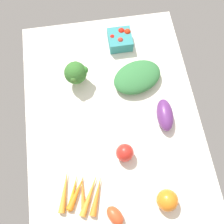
% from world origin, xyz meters
% --- Properties ---
extents(tablecloth, '(1.04, 0.76, 0.02)m').
position_xyz_m(tablecloth, '(0.00, 0.00, 0.01)').
color(tablecloth, silver).
rests_on(tablecloth, ground).
extents(broccoli_head, '(0.11, 0.11, 0.13)m').
position_xyz_m(broccoli_head, '(-0.19, -0.13, 0.10)').
color(broccoli_head, '#A5CD78').
rests_on(broccoli_head, tablecloth).
extents(leafy_greens_clump, '(0.22, 0.27, 0.07)m').
position_xyz_m(leafy_greens_clump, '(-0.15, 0.14, 0.05)').
color(leafy_greens_clump, '#32733B').
rests_on(leafy_greens_clump, tablecloth).
extents(berry_basket, '(0.11, 0.11, 0.07)m').
position_xyz_m(berry_basket, '(-0.36, 0.10, 0.05)').
color(berry_basket, teal).
rests_on(berry_basket, tablecloth).
extents(eggplant, '(0.15, 0.08, 0.07)m').
position_xyz_m(eggplant, '(0.05, 0.22, 0.05)').
color(eggplant, '#622D72').
rests_on(eggplant, tablecloth).
extents(bell_pepper_red, '(0.10, 0.10, 0.08)m').
position_xyz_m(bell_pepper_red, '(0.19, 0.02, 0.06)').
color(bell_pepper_red, red).
rests_on(bell_pepper_red, tablecloth).
extents(carrot_bunch, '(0.20, 0.19, 0.03)m').
position_xyz_m(carrot_bunch, '(0.32, -0.17, 0.03)').
color(carrot_bunch, orange).
rests_on(carrot_bunch, tablecloth).
extents(bell_pepper_orange, '(0.11, 0.11, 0.08)m').
position_xyz_m(bell_pepper_orange, '(0.40, 0.15, 0.06)').
color(bell_pepper_orange, orange).
rests_on(bell_pepper_orange, tablecloth).
extents(roma_tomato, '(0.09, 0.08, 0.05)m').
position_xyz_m(roma_tomato, '(0.42, -0.05, 0.05)').
color(roma_tomato, '#DD4B25').
rests_on(roma_tomato, tablecloth).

